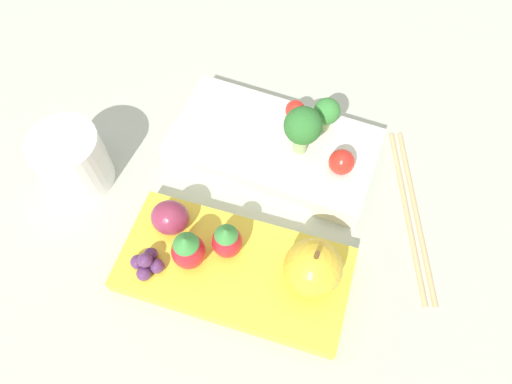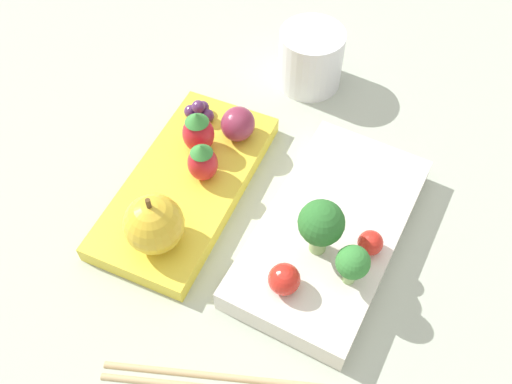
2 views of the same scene
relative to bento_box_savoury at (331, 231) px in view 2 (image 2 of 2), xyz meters
The scene contains 14 objects.
ground_plane 0.08m from the bento_box_savoury, 96.35° to the right, with size 4.00×4.00×0.00m, color #ADB7A3.
bento_box_savoury is the anchor object (origin of this frame).
bento_box_fruit 0.15m from the bento_box_savoury, 92.73° to the right, with size 0.23×0.13×0.02m.
broccoli_floret_0 0.07m from the bento_box_savoury, 28.16° to the left, with size 0.03×0.03×0.04m.
broccoli_floret_1 0.06m from the bento_box_savoury, 11.13° to the right, with size 0.04×0.04×0.06m.
cherry_tomato_0 0.09m from the bento_box_savoury, 16.62° to the right, with size 0.03×0.03×0.03m.
cherry_tomato_1 0.05m from the bento_box_savoury, 65.89° to the left, with size 0.02×0.02×0.02m.
apple 0.17m from the bento_box_savoury, 66.09° to the right, with size 0.05×0.05×0.06m.
strawberry_0 0.14m from the bento_box_savoury, 97.83° to the right, with size 0.03×0.03×0.05m.
strawberry_1 0.17m from the bento_box_savoury, 108.54° to the right, with size 0.03×0.03×0.05m.
plum 0.15m from the bento_box_savoury, 123.45° to the right, with size 0.04×0.04×0.03m.
grape_cluster 0.19m from the bento_box_savoury, 117.84° to the right, with size 0.03×0.03×0.02m.
drinking_cup 0.22m from the bento_box_savoury, 158.24° to the right, with size 0.07×0.07×0.07m.
chopsticks_pair 0.17m from the bento_box_savoury, 14.82° to the right, with size 0.06×0.21×0.01m.
Camera 2 is at (0.30, 0.11, 0.47)m, focal length 40.00 mm.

